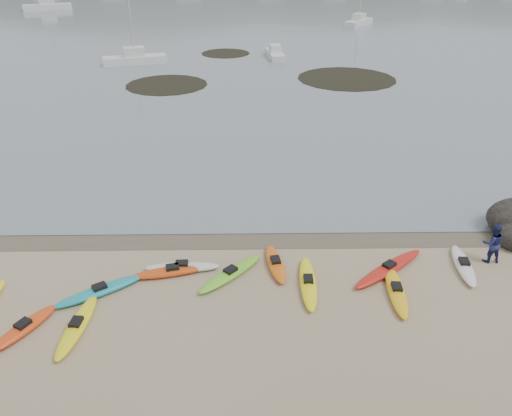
{
  "coord_description": "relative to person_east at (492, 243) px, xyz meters",
  "views": [
    {
      "loc": [
        -0.33,
        -21.4,
        13.16
      ],
      "look_at": [
        0.0,
        0.0,
        1.5
      ],
      "focal_mm": 35.0,
      "sensor_mm": 36.0,
      "label": 1
    }
  ],
  "objects": [
    {
      "name": "ground",
      "position": [
        -10.68,
        2.51,
        -0.97
      ],
      "size": [
        600.0,
        600.0,
        0.0
      ],
      "primitive_type": "plane",
      "color": "tan",
      "rests_on": "ground"
    },
    {
      "name": "moored_boats",
      "position": [
        -11.27,
        82.36,
        -0.4
      ],
      "size": [
        106.76,
        88.18,
        1.31
      ],
      "color": "silver",
      "rests_on": "ground"
    },
    {
      "name": "wet_sand",
      "position": [
        -10.68,
        2.21,
        -0.96
      ],
      "size": [
        60.0,
        60.0,
        0.0
      ],
      "primitive_type": "plane",
      "color": "brown",
      "rests_on": "ground"
    },
    {
      "name": "person_east",
      "position": [
        0.0,
        0.0,
        0.0
      ],
      "size": [
        0.97,
        0.77,
        1.94
      ],
      "primitive_type": "imported",
      "rotation": [
        0.0,
        0.0,
        3.18
      ],
      "color": "navy",
      "rests_on": "ground"
    },
    {
      "name": "kayaks",
      "position": [
        -12.06,
        -1.84,
        -0.8
      ],
      "size": [
        21.59,
        7.41,
        0.34
      ],
      "color": "white",
      "rests_on": "ground"
    },
    {
      "name": "kelp_mats",
      "position": [
        -8.95,
        35.2,
        -0.94
      ],
      "size": [
        27.85,
        22.53,
        0.04
      ],
      "color": "black",
      "rests_on": "water"
    },
    {
      "name": "far_hills",
      "position": [
        28.7,
        196.48,
        -16.9
      ],
      "size": [
        550.0,
        135.0,
        80.0
      ],
      "color": "#384235",
      "rests_on": "ground"
    }
  ]
}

